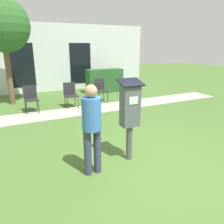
{
  "coord_description": "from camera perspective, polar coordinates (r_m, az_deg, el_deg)",
  "views": [
    {
      "loc": [
        -2.22,
        -2.91,
        2.16
      ],
      "look_at": [
        -0.6,
        0.36,
        1.05
      ],
      "focal_mm": 35.0,
      "sensor_mm": 36.0,
      "label": 1
    }
  ],
  "objects": [
    {
      "name": "parking_meter",
      "position": [
        4.09,
        4.72,
        0.6
      ],
      "size": [
        0.44,
        0.31,
        1.59
      ],
      "color": "#4C4C4C",
      "rests_on": "ground"
    },
    {
      "name": "sidewalk",
      "position": [
        7.62,
        -8.36,
        0.32
      ],
      "size": [
        12.0,
        1.1,
        0.02
      ],
      "color": "#A3A099",
      "rests_on": "ground"
    },
    {
      "name": "person_standing",
      "position": [
        3.63,
        -5.31,
        -2.99
      ],
      "size": [
        0.32,
        0.32,
        1.58
      ],
      "rotation": [
        0.0,
        0.0,
        0.19
      ],
      "color": "#333851",
      "rests_on": "ground"
    },
    {
      "name": "tree",
      "position": [
        9.09,
        -26.73,
        19.51
      ],
      "size": [
        1.9,
        1.9,
        3.82
      ],
      "color": "brown",
      "rests_on": "ground"
    },
    {
      "name": "hedge_row",
      "position": [
        10.66,
        -1.95,
        8.19
      ],
      "size": [
        1.74,
        0.6,
        1.1
      ],
      "color": "#285628",
      "rests_on": "ground"
    },
    {
      "name": "building_facade",
      "position": [
        11.29,
        -15.45,
        13.44
      ],
      "size": [
        10.0,
        0.26,
        3.2
      ],
      "color": "silver",
      "rests_on": "ground"
    },
    {
      "name": "outdoor_chair_left",
      "position": [
        7.83,
        -20.48,
        3.79
      ],
      "size": [
        0.44,
        0.44,
        0.9
      ],
      "rotation": [
        0.0,
        0.0,
        0.01
      ],
      "color": "#262628",
      "rests_on": "ground"
    },
    {
      "name": "outdoor_chair_middle",
      "position": [
        8.07,
        -10.83,
        4.93
      ],
      "size": [
        0.44,
        0.44,
        0.9
      ],
      "rotation": [
        0.0,
        0.0,
        -0.06
      ],
      "color": "#262628",
      "rests_on": "ground"
    },
    {
      "name": "ground_plane",
      "position": [
        4.25,
        9.71,
        -13.92
      ],
      "size": [
        40.0,
        40.0,
        0.0
      ],
      "primitive_type": "plane",
      "color": "#476B2D"
    },
    {
      "name": "outdoor_chair_right",
      "position": [
        8.9,
        -3.05,
        6.3
      ],
      "size": [
        0.44,
        0.44,
        0.9
      ],
      "rotation": [
        0.0,
        0.0,
        -0.34
      ],
      "color": "#262628",
      "rests_on": "ground"
    }
  ]
}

